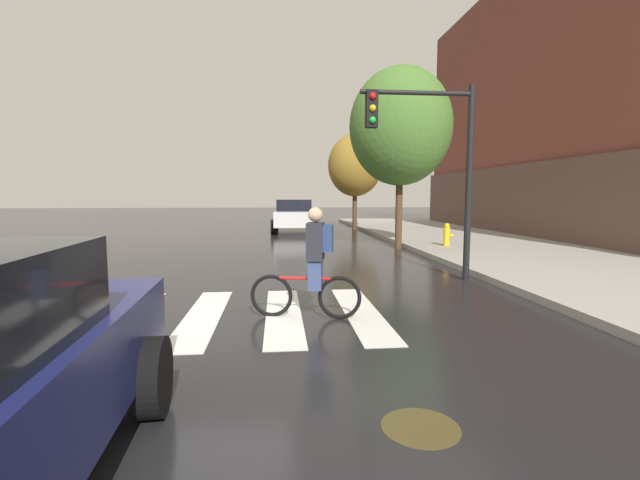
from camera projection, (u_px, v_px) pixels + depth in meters
name	position (u px, v px, depth m)	size (l,w,h in m)	color
ground_plane	(211.00, 316.00, 6.75)	(120.00, 120.00, 0.00)	black
crosswalk_stripes	(203.00, 316.00, 6.74)	(5.51, 3.30, 0.01)	silver
manhole_cover	(420.00, 427.00, 3.51)	(0.64, 0.64, 0.01)	#473D1E
sedan_mid	(294.00, 215.00, 22.46)	(2.37, 4.83, 1.65)	silver
cyclist	(313.00, 263.00, 6.56)	(1.68, 0.44, 1.69)	black
traffic_light_near	(433.00, 148.00, 9.24)	(2.47, 0.28, 4.20)	black
fire_hydrant	(447.00, 235.00, 14.78)	(0.33, 0.22, 0.78)	gold
street_tree_near	(400.00, 127.00, 14.92)	(3.50, 3.50, 6.22)	#4C3823
street_tree_mid	(355.00, 165.00, 23.16)	(2.87, 2.87, 5.11)	#4C3823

